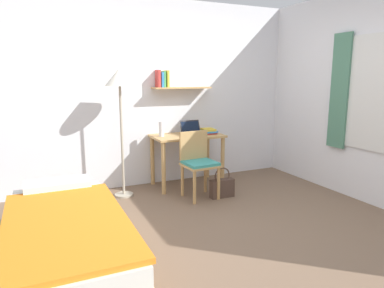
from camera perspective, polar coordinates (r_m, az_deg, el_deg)
ground_plane at (r=3.56m, az=6.50°, el=-14.77°), size 5.28×5.28×0.00m
wall_back at (r=5.05m, az=-5.09°, el=8.22°), size 4.40×0.27×2.60m
bed at (r=3.06m, az=-19.84°, el=-14.93°), size 0.88×1.97×0.54m
desk at (r=4.94m, az=-0.79°, el=-0.11°), size 0.98×0.57×0.73m
desk_chair at (r=4.48m, az=1.02°, el=-2.79°), size 0.44×0.43×0.85m
standing_lamp at (r=4.47m, az=-11.73°, el=9.40°), size 0.37×0.37×1.65m
laptop at (r=4.95m, az=-0.14°, el=2.17°), size 0.30×0.21×0.19m
water_bottle at (r=4.78m, az=-5.02°, el=2.45°), size 0.07×0.07×0.21m
book_stack at (r=5.01m, az=2.72°, el=2.12°), size 0.20×0.25×0.07m
handbag at (r=4.56m, az=4.93°, el=-7.05°), size 0.32×0.11×0.40m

